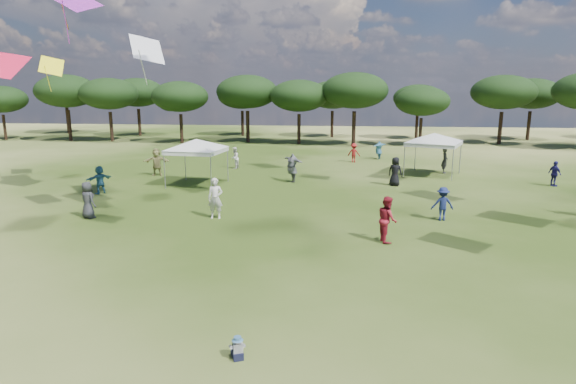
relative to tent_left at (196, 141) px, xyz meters
name	(u,v)px	position (x,y,z in m)	size (l,w,h in m)	color
tree_line	(346,93)	(9.36, 25.74, 2.67)	(108.78, 17.63, 7.77)	black
tent_left	(196,141)	(0.00, 0.00, 0.00)	(6.30, 6.30, 3.18)	gray
tent_right	(434,135)	(15.26, 5.15, 0.05)	(6.30, 6.30, 3.23)	gray
toddler	(238,349)	(6.64, -19.21, -2.51)	(0.41, 0.45, 0.55)	black
festival_crowd	(307,171)	(6.83, 0.74, -1.89)	(27.89, 24.15, 1.91)	#285C78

